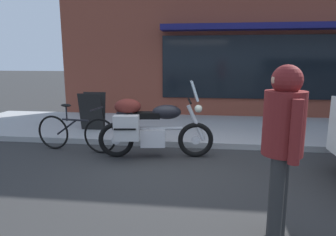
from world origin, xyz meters
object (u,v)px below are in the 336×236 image
at_px(touring_motorcycle, 148,125).
at_px(parked_bicycle, 76,132).
at_px(pedestrian_walking, 283,134).
at_px(sandwich_board_sign, 92,111).

relative_size(touring_motorcycle, parked_bicycle, 1.23).
height_order(touring_motorcycle, pedestrian_walking, pedestrian_walking).
bearing_deg(sandwich_board_sign, parked_bicycle, -82.86).
xyz_separation_m(pedestrian_walking, sandwich_board_sign, (-3.39, 3.94, -0.53)).
distance_m(touring_motorcycle, pedestrian_walking, 2.98).
height_order(parked_bicycle, pedestrian_walking, pedestrian_walking).
xyz_separation_m(touring_motorcycle, sandwich_board_sign, (-1.66, 1.57, -0.04)).
bearing_deg(pedestrian_walking, touring_motorcycle, 126.23).
height_order(touring_motorcycle, sandwich_board_sign, touring_motorcycle).
distance_m(touring_motorcycle, sandwich_board_sign, 2.28).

